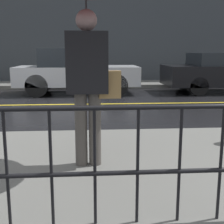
# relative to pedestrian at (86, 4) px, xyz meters

# --- Properties ---
(ground_plane) EXTENTS (80.00, 80.00, 0.00)m
(ground_plane) POSITION_rel_pedestrian_xyz_m (-1.69, 4.99, -1.91)
(ground_plane) COLOR black
(sidewalk_far) EXTENTS (28.00, 1.93, 0.15)m
(sidewalk_far) POSITION_rel_pedestrian_xyz_m (-1.69, 9.36, -1.84)
(sidewalk_far) COLOR slate
(sidewalk_far) RESTS_ON ground_plane
(lane_marking) EXTENTS (25.20, 0.12, 0.01)m
(lane_marking) POSITION_rel_pedestrian_xyz_m (-1.69, 4.99, -1.91)
(lane_marking) COLOR gold
(lane_marking) RESTS_ON ground_plane
(building_storefront) EXTENTS (28.00, 0.30, 6.37)m
(building_storefront) POSITION_rel_pedestrian_xyz_m (-1.69, 10.48, 1.27)
(building_storefront) COLOR #383D42
(building_storefront) RESTS_ON ground_plane
(pedestrian) EXTENTS (1.19, 1.19, 2.16)m
(pedestrian) POSITION_rel_pedestrian_xyz_m (0.00, 0.00, 0.00)
(pedestrian) COLOR #4C4742
(pedestrian) RESTS_ON sidewalk_near
(car_silver) EXTENTS (4.04, 1.74, 1.51)m
(car_silver) POSITION_rel_pedestrian_xyz_m (-0.41, 7.18, -1.14)
(car_silver) COLOR #B2B5BA
(car_silver) RESTS_ON ground_plane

